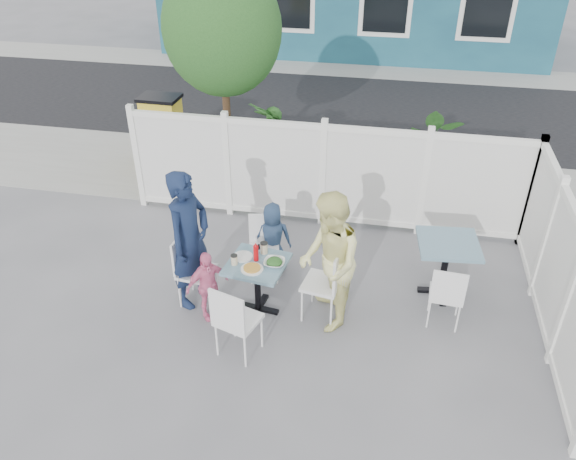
% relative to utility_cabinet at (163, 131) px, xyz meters
% --- Properties ---
extents(ground, '(80.00, 80.00, 0.00)m').
position_rel_utility_cabinet_xyz_m(ground, '(3.05, -4.00, -0.60)').
color(ground, slate).
extents(near_sidewalk, '(24.00, 2.60, 0.01)m').
position_rel_utility_cabinet_xyz_m(near_sidewalk, '(3.05, -0.20, -0.59)').
color(near_sidewalk, gray).
rests_on(near_sidewalk, ground).
extents(street, '(24.00, 5.00, 0.01)m').
position_rel_utility_cabinet_xyz_m(street, '(3.05, 3.50, -0.59)').
color(street, black).
rests_on(street, ground).
extents(far_sidewalk, '(24.00, 1.60, 0.01)m').
position_rel_utility_cabinet_xyz_m(far_sidewalk, '(3.05, 6.60, -0.59)').
color(far_sidewalk, gray).
rests_on(far_sidewalk, ground).
extents(fence_back, '(5.86, 0.08, 1.60)m').
position_rel_utility_cabinet_xyz_m(fence_back, '(3.15, -1.60, 0.19)').
color(fence_back, white).
rests_on(fence_back, ground).
extents(fence_right, '(0.08, 3.66, 1.60)m').
position_rel_utility_cabinet_xyz_m(fence_right, '(6.05, -3.40, 0.19)').
color(fence_right, white).
rests_on(fence_right, ground).
extents(tree, '(1.80, 1.62, 3.59)m').
position_rel_utility_cabinet_xyz_m(tree, '(1.45, -0.70, 1.99)').
color(tree, '#382316').
rests_on(tree, ground).
extents(utility_cabinet, '(0.65, 0.48, 1.19)m').
position_rel_utility_cabinet_xyz_m(utility_cabinet, '(0.00, 0.00, 0.00)').
color(utility_cabinet, gold).
rests_on(utility_cabinet, ground).
extents(potted_shrub_a, '(1.27, 1.27, 1.62)m').
position_rel_utility_cabinet_xyz_m(potted_shrub_a, '(2.26, -0.90, 0.21)').
color(potted_shrub_a, '#1E481B').
rests_on(potted_shrub_a, ground).
extents(potted_shrub_b, '(1.67, 1.71, 1.45)m').
position_rel_utility_cabinet_xyz_m(potted_shrub_b, '(4.59, -1.00, 0.13)').
color(potted_shrub_b, '#1E481B').
rests_on(potted_shrub_b, ground).
extents(main_table, '(0.75, 0.75, 0.70)m').
position_rel_utility_cabinet_xyz_m(main_table, '(2.69, -3.78, -0.05)').
color(main_table, '#3F657F').
rests_on(main_table, ground).
extents(spare_table, '(0.80, 0.80, 0.77)m').
position_rel_utility_cabinet_xyz_m(spare_table, '(4.90, -2.99, -0.00)').
color(spare_table, '#3F657F').
rests_on(spare_table, ground).
extents(chair_left, '(0.44, 0.46, 0.92)m').
position_rel_utility_cabinet_xyz_m(chair_left, '(1.85, -3.75, -0.06)').
color(chair_left, white).
rests_on(chair_left, ground).
extents(chair_right, '(0.50, 0.51, 0.98)m').
position_rel_utility_cabinet_xyz_m(chair_right, '(3.55, -3.74, -0.03)').
color(chair_right, white).
rests_on(chair_right, ground).
extents(chair_back, '(0.46, 0.45, 0.86)m').
position_rel_utility_cabinet_xyz_m(chair_back, '(2.60, -3.03, -0.10)').
color(chair_back, white).
rests_on(chair_back, ground).
extents(chair_near, '(0.53, 0.52, 0.94)m').
position_rel_utility_cabinet_xyz_m(chair_near, '(2.64, -4.59, -0.05)').
color(chair_near, white).
rests_on(chair_near, ground).
extents(chair_spare, '(0.41, 0.39, 0.84)m').
position_rel_utility_cabinet_xyz_m(chair_spare, '(4.90, -3.63, -0.11)').
color(chair_spare, white).
rests_on(chair_spare, ground).
extents(man, '(0.59, 0.74, 1.77)m').
position_rel_utility_cabinet_xyz_m(man, '(1.87, -3.73, 0.29)').
color(man, '#131F3D').
rests_on(man, ground).
extents(woman, '(0.85, 0.97, 1.70)m').
position_rel_utility_cabinet_xyz_m(woman, '(3.54, -3.81, 0.25)').
color(woman, '#F9F252').
rests_on(woman, ground).
extents(boy, '(0.53, 0.39, 1.00)m').
position_rel_utility_cabinet_xyz_m(boy, '(2.69, -2.92, -0.10)').
color(boy, navy).
rests_on(boy, ground).
extents(toddler, '(0.54, 0.54, 0.92)m').
position_rel_utility_cabinet_xyz_m(toddler, '(2.15, -4.00, -0.14)').
color(toddler, pink).
rests_on(toddler, ground).
extents(plate_main, '(0.26, 0.26, 0.02)m').
position_rel_utility_cabinet_xyz_m(plate_main, '(2.67, -3.92, 0.12)').
color(plate_main, white).
rests_on(plate_main, main_table).
extents(plate_side, '(0.24, 0.24, 0.02)m').
position_rel_utility_cabinet_xyz_m(plate_side, '(2.50, -3.70, 0.12)').
color(plate_side, white).
rests_on(plate_side, main_table).
extents(salad_bowl, '(0.24, 0.24, 0.06)m').
position_rel_utility_cabinet_xyz_m(salad_bowl, '(2.91, -3.78, 0.14)').
color(salad_bowl, white).
rests_on(salad_bowl, main_table).
extents(coffee_cup_a, '(0.08, 0.08, 0.11)m').
position_rel_utility_cabinet_xyz_m(coffee_cup_a, '(2.45, -3.85, 0.16)').
color(coffee_cup_a, beige).
rests_on(coffee_cup_a, main_table).
extents(coffee_cup_b, '(0.09, 0.09, 0.13)m').
position_rel_utility_cabinet_xyz_m(coffee_cup_b, '(2.73, -3.56, 0.17)').
color(coffee_cup_b, beige).
rests_on(coffee_cup_b, main_table).
extents(ketchup_bottle, '(0.06, 0.06, 0.20)m').
position_rel_utility_cabinet_xyz_m(ketchup_bottle, '(2.67, -3.72, 0.21)').
color(ketchup_bottle, '#BE070D').
rests_on(ketchup_bottle, main_table).
extents(salt_shaker, '(0.03, 0.03, 0.06)m').
position_rel_utility_cabinet_xyz_m(salt_shaker, '(2.60, -3.52, 0.14)').
color(salt_shaker, white).
rests_on(salt_shaker, main_table).
extents(pepper_shaker, '(0.03, 0.03, 0.06)m').
position_rel_utility_cabinet_xyz_m(pepper_shaker, '(2.65, -3.49, 0.14)').
color(pepper_shaker, black).
rests_on(pepper_shaker, main_table).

